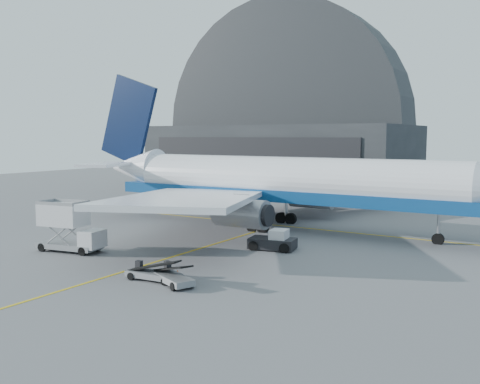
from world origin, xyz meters
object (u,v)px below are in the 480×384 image
Objects in this scene: belt_loader_b at (172,276)px; catering_truck at (69,228)px; airliner at (272,182)px; pushback_tug at (274,242)px; belt_loader_a at (153,273)px.

catering_truck is at bearing -169.04° from belt_loader_b.
catering_truck is 1.42× the size of belt_loader_b.
catering_truck is at bearing -114.72° from airliner.
belt_loader_b is (14.13, -3.38, -1.57)m from catering_truck.
airliner is at bearing 108.36° from pushback_tug.
belt_loader_a is (12.45, -3.40, -1.60)m from catering_truck.
belt_loader_b is (1.67, 0.02, 0.03)m from belt_loader_a.
belt_loader_a is 0.96× the size of belt_loader_b.
pushback_tug is 13.61m from belt_loader_a.
catering_truck reaches higher than belt_loader_a.
airliner reaches higher than catering_truck.
belt_loader_a is at bearing -110.62° from pushback_tug.
pushback_tug reaches higher than belt_loader_b.
belt_loader_b is (4.89, -23.46, -4.51)m from airliner.
belt_loader_a is (-2.36, -13.40, -0.20)m from pushback_tug.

